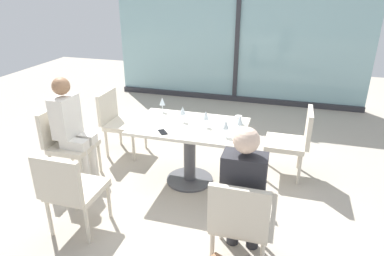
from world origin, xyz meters
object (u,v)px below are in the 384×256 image
chair_front_right (240,218)px  cell_phone_on_table (163,132)px  person_front_right (244,189)px  person_side_end (71,125)px  wine_glass_3 (162,102)px  chair_front_left (70,188)px  wine_glass_4 (226,125)px  wine_glass_2 (240,121)px  wine_glass_0 (183,111)px  chair_far_left (118,119)px  chair_far_right (294,139)px  dining_table_main (190,140)px  chair_side_end (66,140)px  wine_glass_1 (206,116)px  coffee_cup (238,120)px

chair_front_right → cell_phone_on_table: chair_front_right is taller
person_front_right → person_side_end: bearing=159.8°
person_front_right → cell_phone_on_table: bearing=140.8°
person_side_end → wine_glass_3: size_ratio=6.81×
chair_front_left → wine_glass_4: 1.63m
wine_glass_2 → cell_phone_on_table: size_ratio=1.28×
wine_glass_0 → chair_far_left: bearing=159.5°
wine_glass_2 → wine_glass_3: bearing=160.6°
chair_front_right → wine_glass_0: 1.60m
chair_far_left → chair_far_right: bearing=0.0°
wine_glass_0 → dining_table_main: bearing=-36.9°
wine_glass_0 → wine_glass_2: 0.69m
wine_glass_4 → chair_front_right: bearing=-71.9°
wine_glass_0 → chair_side_end: bearing=-163.5°
cell_phone_on_table → wine_glass_3: bearing=71.9°
person_front_right → wine_glass_2: person_front_right is taller
wine_glass_0 → wine_glass_2: bearing=-10.0°
chair_far_right → person_side_end: (-2.50, -0.79, 0.20)m
chair_side_end → chair_far_right: (2.61, 0.79, 0.00)m
chair_far_right → wine_glass_1: bearing=-154.0°
chair_side_end → wine_glass_2: 2.07m
wine_glass_3 → cell_phone_on_table: 0.66m
dining_table_main → wine_glass_1: size_ratio=6.92×
dining_table_main → cell_phone_on_table: size_ratio=8.88×
chair_front_left → person_side_end: bearing=122.0°
chair_side_end → wine_glass_1: 1.70m
chair_side_end → chair_far_left: (0.28, 0.79, 0.00)m
person_side_end → wine_glass_0: 1.30m
wine_glass_3 → cell_phone_on_table: size_ratio=1.28×
dining_table_main → chair_far_right: size_ratio=1.47×
cell_phone_on_table → coffee_cup: bearing=-5.5°
chair_front_right → coffee_cup: bearing=100.3°
chair_far_right → coffee_cup: bearing=-157.1°
chair_side_end → person_side_end: 0.23m
dining_table_main → wine_glass_4: size_ratio=6.92×
wine_glass_1 → chair_side_end: bearing=-169.1°
chair_front_right → person_side_end: 2.30m
wine_glass_0 → coffee_cup: bearing=11.2°
person_side_end → coffee_cup: 1.93m
chair_side_end → coffee_cup: chair_side_end is taller
chair_front_left → coffee_cup: (1.30, 1.41, 0.28)m
chair_far_right → coffee_cup: (-0.64, -0.27, 0.28)m
chair_front_right → wine_glass_2: 1.24m
wine_glass_3 → coffee_cup: wine_glass_3 is taller
dining_table_main → chair_side_end: bearing=-167.7°
wine_glass_0 → cell_phone_on_table: (-0.11, -0.36, -0.13)m
chair_far_left → person_front_right: (1.94, -1.57, 0.20)m
dining_table_main → wine_glass_0: bearing=143.1°
chair_far_left → wine_glass_2: (1.73, -0.51, 0.37)m
dining_table_main → person_front_right: 1.35m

